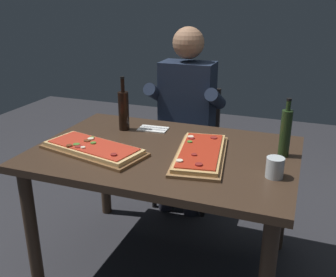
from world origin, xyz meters
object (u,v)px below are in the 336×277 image
wine_bottle_dark (285,132)px  seated_diner (185,111)px  pizza_rectangular_left (200,153)px  dining_table (165,166)px  diner_chair (190,139)px  oil_bottle_amber (124,110)px  pizza_rectangular_front (93,149)px  tumbler_near_camera (275,168)px

wine_bottle_dark → seated_diner: (-0.73, 0.59, -0.13)m
pizza_rectangular_left → seated_diner: seated_diner is taller
dining_table → diner_chair: size_ratio=1.61×
oil_bottle_amber → pizza_rectangular_left: bearing=-24.4°
diner_chair → pizza_rectangular_front: bearing=-102.6°
pizza_rectangular_left → oil_bottle_amber: oil_bottle_amber is taller
dining_table → seated_diner: (-0.12, 0.74, 0.10)m
dining_table → diner_chair: bearing=98.1°
pizza_rectangular_left → wine_bottle_dark: (0.40, 0.17, 0.11)m
wine_bottle_dark → tumbler_near_camera: (-0.02, -0.27, -0.08)m
oil_bottle_amber → tumbler_near_camera: size_ratio=3.47×
diner_chair → seated_diner: 0.28m
dining_table → pizza_rectangular_left: (0.21, -0.02, 0.11)m
dining_table → tumbler_near_camera: tumbler_near_camera is taller
tumbler_near_camera → diner_chair: bearing=125.8°
tumbler_near_camera → diner_chair: (-0.71, 0.99, -0.30)m
pizza_rectangular_front → diner_chair: diner_chair is taller
wine_bottle_dark → oil_bottle_amber: bearing=174.7°
seated_diner → diner_chair: bearing=90.0°
dining_table → oil_bottle_amber: oil_bottle_amber is taller
wine_bottle_dark → tumbler_near_camera: size_ratio=3.21×
oil_bottle_amber → seated_diner: size_ratio=0.25×
oil_bottle_amber → diner_chair: 0.77m
pizza_rectangular_left → seated_diner: 0.83m
dining_table → pizza_rectangular_left: 0.24m
dining_table → oil_bottle_amber: bearing=147.0°
pizza_rectangular_front → oil_bottle_amber: bearing=91.6°
diner_chair → dining_table: bearing=-81.9°
dining_table → pizza_rectangular_front: bearing=-155.7°
dining_table → diner_chair: (-0.12, 0.86, -0.16)m
oil_bottle_amber → dining_table: bearing=-33.0°
wine_bottle_dark → tumbler_near_camera: 0.29m
pizza_rectangular_left → tumbler_near_camera: 0.40m
pizza_rectangular_left → seated_diner: bearing=113.4°
oil_bottle_amber → diner_chair: (0.24, 0.62, -0.38)m
pizza_rectangular_front → tumbler_near_camera: bearing=1.6°
tumbler_near_camera → diner_chair: size_ratio=0.11×
dining_table → wine_bottle_dark: (0.61, 0.14, 0.23)m
pizza_rectangular_front → seated_diner: seated_diner is taller
dining_table → seated_diner: seated_diner is taller
tumbler_near_camera → seated_diner: (-0.71, 0.87, -0.05)m
dining_table → pizza_rectangular_left: pizza_rectangular_left is taller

